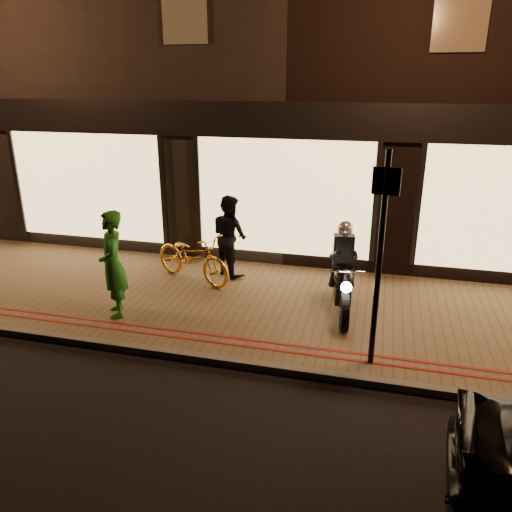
{
  "coord_description": "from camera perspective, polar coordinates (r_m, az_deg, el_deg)",
  "views": [
    {
      "loc": [
        1.96,
        -5.92,
        3.93
      ],
      "look_at": [
        -0.02,
        1.75,
        1.1
      ],
      "focal_mm": 35.0,
      "sensor_mm": 36.0,
      "label": 1
    }
  ],
  "objects": [
    {
      "name": "kerb_stone",
      "position": [
        7.38,
        -3.25,
        -12.01
      ],
      "size": [
        50.0,
        0.14,
        0.12
      ],
      "primitive_type": "cube",
      "color": "#59544C",
      "rests_on": "ground"
    },
    {
      "name": "sidewalk",
      "position": [
        9.03,
        0.49,
        -5.71
      ],
      "size": [
        50.0,
        4.0,
        0.12
      ],
      "primitive_type": "cube",
      "color": "brown",
      "rests_on": "ground"
    },
    {
      "name": "bicycle_gold",
      "position": [
        9.88,
        -7.28,
        -0.11
      ],
      "size": [
        1.98,
        1.35,
        0.99
      ],
      "primitive_type": "imported",
      "rotation": [
        0.0,
        0.0,
        1.16
      ],
      "color": "orange",
      "rests_on": "sidewalk"
    },
    {
      "name": "sign_post",
      "position": [
        6.73,
        14.01,
        0.57
      ],
      "size": [
        0.35,
        0.09,
        3.0
      ],
      "rotation": [
        0.0,
        0.0,
        -0.09
      ],
      "color": "black",
      "rests_on": "sidewalk"
    },
    {
      "name": "red_kerb_lines",
      "position": [
        7.76,
        -2.13,
        -9.74
      ],
      "size": [
        50.0,
        0.26,
        0.01
      ],
      "color": "maroon",
      "rests_on": "sidewalk"
    },
    {
      "name": "ground",
      "position": [
        7.37,
        -3.36,
        -12.6
      ],
      "size": [
        90.0,
        90.0,
        0.0
      ],
      "primitive_type": "plane",
      "color": "black",
      "rests_on": "ground"
    },
    {
      "name": "motorcycle",
      "position": [
        8.57,
        9.89,
        -2.51
      ],
      "size": [
        0.65,
        1.94,
        1.59
      ],
      "rotation": [
        0.0,
        0.0,
        0.15
      ],
      "color": "black",
      "rests_on": "sidewalk"
    },
    {
      "name": "person_dark",
      "position": [
        10.05,
        -3.04,
        2.36
      ],
      "size": [
        1.01,
        0.98,
        1.65
      ],
      "primitive_type": "imported",
      "rotation": [
        0.0,
        0.0,
        2.5
      ],
      "color": "black",
      "rests_on": "sidewalk"
    },
    {
      "name": "person_green",
      "position": [
        8.57,
        -16.05,
        -0.93
      ],
      "size": [
        0.72,
        0.79,
        1.82
      ],
      "primitive_type": "imported",
      "rotation": [
        0.0,
        0.0,
        -1.0
      ],
      "color": "#1E6C1C",
      "rests_on": "sidewalk"
    },
    {
      "name": "building_row",
      "position": [
        15.04,
        7.44,
        20.74
      ],
      "size": [
        48.0,
        10.11,
        8.5
      ],
      "color": "black",
      "rests_on": "ground"
    }
  ]
}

